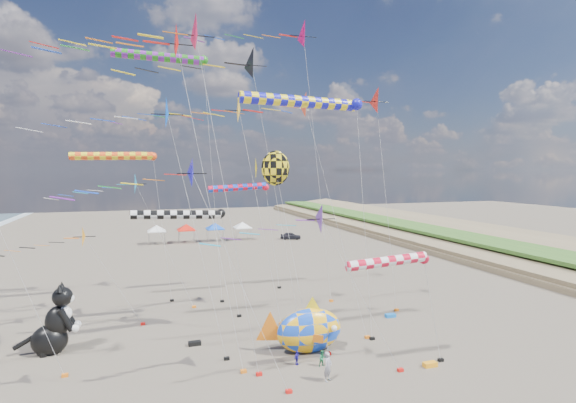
{
  "coord_description": "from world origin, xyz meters",
  "views": [
    {
      "loc": [
        -8.5,
        -19.53,
        12.69
      ],
      "look_at": [
        1.89,
        12.0,
        10.37
      ],
      "focal_mm": 28.0,
      "sensor_mm": 36.0,
      "label": 1
    }
  ],
  "objects_px": {
    "person_adult": "(328,366)",
    "child_green": "(323,358)",
    "child_blue": "(297,358)",
    "cat_inflatable": "(53,318)",
    "fish_inflatable": "(309,330)",
    "parked_car": "(291,236)"
  },
  "relations": [
    {
      "from": "person_adult",
      "to": "child_green",
      "type": "bearing_deg",
      "value": 38.28
    },
    {
      "from": "child_green",
      "to": "child_blue",
      "type": "xyz_separation_m",
      "value": [
        -1.5,
        0.75,
        -0.06
      ]
    },
    {
      "from": "person_adult",
      "to": "child_green",
      "type": "distance_m",
      "value": 2.06
    },
    {
      "from": "cat_inflatable",
      "to": "fish_inflatable",
      "type": "relative_size",
      "value": 0.76
    },
    {
      "from": "child_green",
      "to": "parked_car",
      "type": "xyz_separation_m",
      "value": [
        15.11,
        51.41,
        0.11
      ]
    },
    {
      "from": "person_adult",
      "to": "parked_car",
      "type": "distance_m",
      "value": 55.62
    },
    {
      "from": "child_blue",
      "to": "parked_car",
      "type": "bearing_deg",
      "value": 35.72
    },
    {
      "from": "fish_inflatable",
      "to": "child_green",
      "type": "xyz_separation_m",
      "value": [
        0.01,
        -2.53,
        -0.98
      ]
    },
    {
      "from": "cat_inflatable",
      "to": "parked_car",
      "type": "bearing_deg",
      "value": 55.75
    },
    {
      "from": "parked_car",
      "to": "fish_inflatable",
      "type": "bearing_deg",
      "value": -174.99
    },
    {
      "from": "fish_inflatable",
      "to": "person_adult",
      "type": "relative_size",
      "value": 3.57
    },
    {
      "from": "parked_car",
      "to": "person_adult",
      "type": "bearing_deg",
      "value": -174.08
    },
    {
      "from": "person_adult",
      "to": "child_green",
      "type": "relative_size",
      "value": 1.7
    },
    {
      "from": "parked_car",
      "to": "child_green",
      "type": "bearing_deg",
      "value": -174.18
    },
    {
      "from": "cat_inflatable",
      "to": "child_blue",
      "type": "distance_m",
      "value": 17.12
    },
    {
      "from": "person_adult",
      "to": "child_green",
      "type": "xyz_separation_m",
      "value": [
        0.48,
        1.97,
        -0.37
      ]
    },
    {
      "from": "cat_inflatable",
      "to": "child_blue",
      "type": "height_order",
      "value": "cat_inflatable"
    },
    {
      "from": "fish_inflatable",
      "to": "child_green",
      "type": "distance_m",
      "value": 2.71
    },
    {
      "from": "fish_inflatable",
      "to": "parked_car",
      "type": "height_order",
      "value": "fish_inflatable"
    },
    {
      "from": "child_green",
      "to": "parked_car",
      "type": "bearing_deg",
      "value": 69.8
    },
    {
      "from": "child_green",
      "to": "person_adult",
      "type": "bearing_deg",
      "value": -107.5
    },
    {
      "from": "child_green",
      "to": "parked_car",
      "type": "height_order",
      "value": "parked_car"
    }
  ]
}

